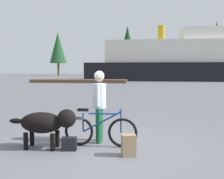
# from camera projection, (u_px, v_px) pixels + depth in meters

# --- Properties ---
(ground_plane) EXTENTS (160.00, 160.00, 0.00)m
(ground_plane) POSITION_uv_depth(u_px,v_px,m) (106.00, 147.00, 5.63)
(ground_plane) COLOR slate
(bicycle) EXTENTS (1.67, 0.44, 0.89)m
(bicycle) POSITION_uv_depth(u_px,v_px,m) (100.00, 131.00, 5.61)
(bicycle) COLOR black
(bicycle) RESTS_ON ground_plane
(person_cyclist) EXTENTS (0.32, 0.53, 1.71)m
(person_cyclist) POSITION_uv_depth(u_px,v_px,m) (99.00, 99.00, 5.92)
(person_cyclist) COLOR #19592D
(person_cyclist) RESTS_ON ground_plane
(dog) EXTENTS (1.53, 0.54, 0.89)m
(dog) POSITION_uv_depth(u_px,v_px,m) (46.00, 123.00, 5.46)
(dog) COLOR black
(dog) RESTS_ON ground_plane
(backpack) EXTENTS (0.32, 0.26, 0.44)m
(backpack) POSITION_uv_depth(u_px,v_px,m) (129.00, 145.00, 5.02)
(backpack) COLOR #8C7251
(backpack) RESTS_ON ground_plane
(handbag_pannier) EXTENTS (0.34, 0.23, 0.28)m
(handbag_pannier) POSITION_uv_depth(u_px,v_px,m) (69.00, 144.00, 5.37)
(handbag_pannier) COLOR black
(handbag_pannier) RESTS_ON ground_plane
(dock_pier) EXTENTS (12.08, 2.26, 0.40)m
(dock_pier) POSITION_uv_depth(u_px,v_px,m) (79.00, 81.00, 31.36)
(dock_pier) COLOR brown
(dock_pier) RESTS_ON ground_plane
(ferry_boat) EXTENTS (28.99, 8.70, 8.21)m
(ferry_boat) POSITION_uv_depth(u_px,v_px,m) (185.00, 61.00, 37.46)
(ferry_boat) COLOR black
(ferry_boat) RESTS_ON ground_plane
(pine_tree_far_left) EXTENTS (4.09, 4.09, 10.63)m
(pine_tree_far_left) POSITION_uv_depth(u_px,v_px,m) (58.00, 48.00, 61.12)
(pine_tree_far_left) COLOR #4C331E
(pine_tree_far_left) RESTS_ON ground_plane
(pine_tree_center) EXTENTS (4.24, 4.24, 11.48)m
(pine_tree_center) POSITION_uv_depth(u_px,v_px,m) (127.00, 46.00, 57.26)
(pine_tree_center) COLOR #4C331E
(pine_tree_center) RESTS_ON ground_plane
(pine_tree_far_right) EXTENTS (3.58, 3.58, 12.19)m
(pine_tree_far_right) POSITION_uv_depth(u_px,v_px,m) (216.00, 43.00, 55.37)
(pine_tree_far_right) COLOR #4C331E
(pine_tree_far_right) RESTS_ON ground_plane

